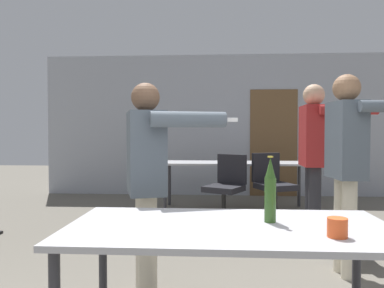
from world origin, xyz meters
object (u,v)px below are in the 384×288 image
(office_chair_near_pushed, at_px, (272,188))
(drink_cup, at_px, (337,228))
(person_right_polo, at_px, (315,147))
(office_chair_side_rolled, at_px, (226,190))
(beer_bottle, at_px, (270,191))
(person_center_tall, at_px, (148,169))
(person_near_casual, at_px, (348,153))

(office_chair_near_pushed, distance_m, drink_cup, 3.70)
(person_right_polo, distance_m, office_chair_side_rolled, 1.51)
(office_chair_side_rolled, bearing_deg, person_right_polo, 161.77)
(person_right_polo, distance_m, beer_bottle, 2.40)
(person_center_tall, bearing_deg, beer_bottle, 28.42)
(person_near_casual, distance_m, office_chair_side_rolled, 2.27)
(person_right_polo, bearing_deg, beer_bottle, -17.96)
(person_right_polo, height_order, person_near_casual, person_right_polo)
(person_near_casual, distance_m, person_center_tall, 1.71)
(person_right_polo, height_order, drink_cup, person_right_polo)
(beer_bottle, xyz_separation_m, drink_cup, (0.26, -0.27, -0.12))
(beer_bottle, distance_m, drink_cup, 0.39)
(office_chair_side_rolled, relative_size, beer_bottle, 2.62)
(person_near_casual, bearing_deg, drink_cup, -24.07)
(office_chair_side_rolled, bearing_deg, office_chair_near_pushed, -137.83)
(person_center_tall, relative_size, office_chair_side_rolled, 1.75)
(person_near_casual, bearing_deg, person_center_tall, -76.64)
(person_right_polo, xyz_separation_m, office_chair_side_rolled, (-0.95, 0.98, -0.64))
(drink_cup, bearing_deg, person_near_casual, 69.59)
(person_near_casual, bearing_deg, beer_bottle, -36.75)
(person_right_polo, distance_m, office_chair_near_pushed, 1.35)
(person_center_tall, distance_m, drink_cup, 1.50)
(person_center_tall, height_order, drink_cup, person_center_tall)
(person_center_tall, relative_size, beer_bottle, 4.58)
(office_chair_side_rolled, relative_size, drink_cup, 10.20)
(person_near_casual, xyz_separation_m, office_chair_near_pushed, (-0.31, 2.12, -0.61))
(office_chair_side_rolled, xyz_separation_m, beer_bottle, (0.13, -3.23, 0.49))
(office_chair_near_pushed, xyz_separation_m, beer_bottle, (-0.53, -3.40, 0.48))
(office_chair_side_rolled, bearing_deg, beer_bottle, 120.21)
(person_near_casual, height_order, person_center_tall, person_near_casual)
(person_right_polo, distance_m, person_center_tall, 2.18)
(beer_bottle, bearing_deg, office_chair_side_rolled, 92.39)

